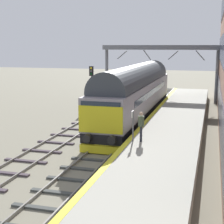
% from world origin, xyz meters
% --- Properties ---
extents(ground_plane, '(140.00, 140.00, 0.00)m').
position_xyz_m(ground_plane, '(0.00, 0.00, 0.00)').
color(ground_plane, gray).
rests_on(ground_plane, ground).
extents(track_main, '(2.50, 60.00, 0.15)m').
position_xyz_m(track_main, '(0.00, 0.00, 0.06)').
color(track_main, slate).
rests_on(track_main, ground).
extents(track_adjacent_west, '(2.50, 60.00, 0.15)m').
position_xyz_m(track_adjacent_west, '(-3.46, 0.00, 0.06)').
color(track_adjacent_west, slate).
rests_on(track_adjacent_west, ground).
extents(station_platform, '(4.00, 44.00, 1.01)m').
position_xyz_m(station_platform, '(3.60, 0.00, 0.50)').
color(station_platform, '#A8A799').
rests_on(station_platform, ground).
extents(diesel_locomotive, '(2.74, 20.04, 4.68)m').
position_xyz_m(diesel_locomotive, '(0.00, 6.54, 2.49)').
color(diesel_locomotive, black).
rests_on(diesel_locomotive, ground).
extents(signal_post_near, '(0.44, 0.22, 4.16)m').
position_xyz_m(signal_post_near, '(-5.80, 11.97, 2.69)').
color(signal_post_near, gray).
rests_on(signal_post_near, ground).
extents(platform_number_sign, '(0.10, 0.44, 1.68)m').
position_xyz_m(platform_number_sign, '(1.97, -3.59, 2.14)').
color(platform_number_sign, slate).
rests_on(platform_number_sign, station_platform).
extents(waiting_passenger, '(0.41, 0.50, 1.64)m').
position_xyz_m(waiting_passenger, '(2.43, -3.51, 1.99)').
color(waiting_passenger, '#272932').
rests_on(waiting_passenger, station_platform).
extents(overhead_footbridge, '(12.76, 2.00, 6.27)m').
position_xyz_m(overhead_footbridge, '(0.32, 17.59, 5.68)').
color(overhead_footbridge, slate).
rests_on(overhead_footbridge, ground).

